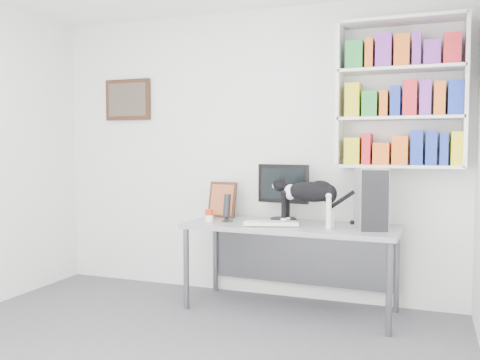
# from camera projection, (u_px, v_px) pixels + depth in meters

# --- Properties ---
(room) EXTENTS (4.01, 4.01, 2.70)m
(room) POSITION_uv_depth(u_px,v_px,m) (134.00, 157.00, 2.99)
(room) COLOR #545459
(room) RESTS_ON ground
(bookshelf) EXTENTS (1.03, 0.28, 1.24)m
(bookshelf) POSITION_uv_depth(u_px,v_px,m) (400.00, 94.00, 4.21)
(bookshelf) COLOR silver
(bookshelf) RESTS_ON room
(wall_art) EXTENTS (0.52, 0.04, 0.42)m
(wall_art) POSITION_uv_depth(u_px,v_px,m) (128.00, 100.00, 5.25)
(wall_art) COLOR #402314
(wall_art) RESTS_ON room
(desk) EXTENTS (1.82, 0.76, 0.75)m
(desk) POSITION_uv_depth(u_px,v_px,m) (290.00, 268.00, 4.36)
(desk) COLOR gray
(desk) RESTS_ON room
(monitor) EXTENTS (0.52, 0.31, 0.52)m
(monitor) POSITION_uv_depth(u_px,v_px,m) (283.00, 192.00, 4.56)
(monitor) COLOR black
(monitor) RESTS_ON desk
(keyboard) EXTENTS (0.49, 0.30, 0.04)m
(keyboard) POSITION_uv_depth(u_px,v_px,m) (271.00, 223.00, 4.27)
(keyboard) COLOR silver
(keyboard) RESTS_ON desk
(pc_tower) EXTENTS (0.33, 0.53, 0.49)m
(pc_tower) POSITION_uv_depth(u_px,v_px,m) (370.00, 198.00, 4.13)
(pc_tower) COLOR #A7A7AC
(pc_tower) RESTS_ON desk
(speaker) EXTENTS (0.12, 0.12, 0.26)m
(speaker) POSITION_uv_depth(u_px,v_px,m) (227.00, 207.00, 4.50)
(speaker) COLOR black
(speaker) RESTS_ON desk
(leaning_print) EXTENTS (0.29, 0.14, 0.34)m
(leaning_print) POSITION_uv_depth(u_px,v_px,m) (222.00, 199.00, 4.77)
(leaning_print) COLOR #402314
(leaning_print) RESTS_ON desk
(soup_can) EXTENTS (0.09, 0.09, 0.11)m
(soup_can) POSITION_uv_depth(u_px,v_px,m) (209.00, 215.00, 4.51)
(soup_can) COLOR red
(soup_can) RESTS_ON desk
(cat) EXTENTS (0.66, 0.27, 0.39)m
(cat) POSITION_uv_depth(u_px,v_px,m) (309.00, 203.00, 4.18)
(cat) COLOR black
(cat) RESTS_ON desk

